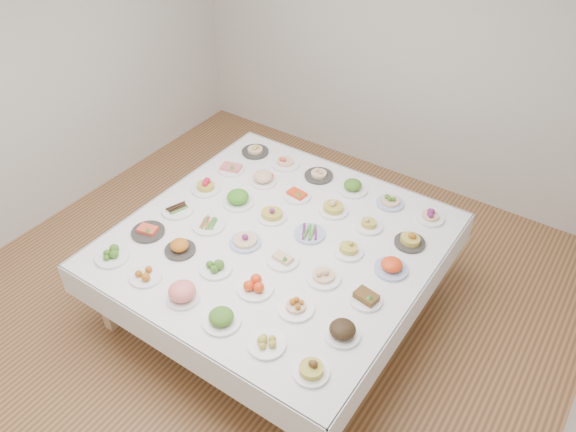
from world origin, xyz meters
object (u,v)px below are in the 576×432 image
Objects in this scene: display_table at (277,245)px; dish_35 at (431,214)px; dish_0 at (111,254)px; dish_18 at (205,184)px.

display_table is 10.31× the size of dish_35.
display_table is at bearing 44.65° from dish_0.
dish_18 is (-0.89, 0.17, 0.13)m from display_table.
dish_35 reaches higher than display_table.
dish_0 is at bearing -90.77° from dish_18.
display_table is 0.91m from dish_18.
dish_35 is (1.78, 0.73, -0.01)m from dish_18.
dish_35 reaches higher than dish_0.
dish_35 is at bearing 45.00° from dish_0.
dish_35 is (0.89, 0.91, 0.12)m from display_table.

